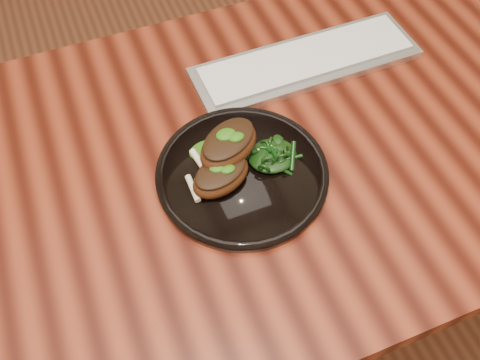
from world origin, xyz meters
The scene contains 7 objects.
desk centered at (0.00, 0.00, 0.67)m, with size 1.60×0.80×0.75m.
plate centered at (0.02, -0.05, 0.76)m, with size 0.30×0.30×0.02m.
lamb_chop_front centered at (-0.02, -0.06, 0.79)m, with size 0.12×0.10×0.05m.
lamb_chop_back centered at (0.01, -0.02, 0.81)m, with size 0.14×0.12×0.05m.
herb_smear centered at (-0.02, 0.01, 0.77)m, with size 0.07×0.05×0.00m, color #184C08.
greens_heap centered at (0.08, -0.04, 0.78)m, with size 0.09×0.08×0.03m.
keyboard centered at (0.24, 0.16, 0.76)m, with size 0.46×0.15×0.02m.
Camera 1 is at (-0.19, -0.55, 1.50)m, focal length 40.00 mm.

